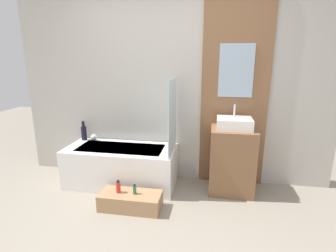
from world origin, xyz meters
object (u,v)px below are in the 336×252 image
(bottle_soap_primary, at_px, (118,187))
(bottle_soap_secondary, at_px, (135,190))
(vase_tall_dark, at_px, (84,132))
(sink, at_px, (234,123))
(vase_round_light, at_px, (94,137))
(wooden_step_bench, at_px, (131,201))
(bathtub, at_px, (121,166))

(bottle_soap_primary, bearing_deg, bottle_soap_secondary, 0.00)
(vase_tall_dark, xyz_separation_m, bottle_soap_secondary, (0.98, -0.79, -0.39))
(sink, height_order, vase_round_light, sink)
(wooden_step_bench, height_order, bottle_soap_secondary, bottle_soap_secondary)
(wooden_step_bench, height_order, sink, sink)
(wooden_step_bench, distance_m, bottle_soap_secondary, 0.15)
(bathtub, bearing_deg, vase_round_light, 154.47)
(bathtub, distance_m, sink, 1.56)
(wooden_step_bench, distance_m, vase_round_light, 1.20)
(bottle_soap_secondary, bearing_deg, vase_round_light, 136.54)
(bathtub, relative_size, bottle_soap_secondary, 12.52)
(vase_round_light, height_order, bottle_soap_secondary, vase_round_light)
(wooden_step_bench, relative_size, bottle_soap_secondary, 6.02)
(wooden_step_bench, bearing_deg, bottle_soap_primary, -180.00)
(bottle_soap_primary, bearing_deg, wooden_step_bench, 0.00)
(sink, xyz_separation_m, bottle_soap_secondary, (-1.08, -0.62, -0.65))
(bathtub, distance_m, bottle_soap_primary, 0.58)
(bathtub, xyz_separation_m, sink, (1.43, 0.07, 0.63))
(bottle_soap_secondary, bearing_deg, bathtub, 122.20)
(sink, height_order, bottle_soap_secondary, sink)
(bottle_soap_primary, bearing_deg, vase_round_light, 129.16)
(sink, height_order, bottle_soap_primary, sink)
(bottle_soap_primary, bearing_deg, bathtub, 106.18)
(vase_tall_dark, bearing_deg, vase_round_light, -3.04)
(bathtub, bearing_deg, vase_tall_dark, 159.39)
(wooden_step_bench, relative_size, bottle_soap_primary, 4.66)
(sink, relative_size, vase_round_light, 4.59)
(vase_round_light, xyz_separation_m, bottle_soap_secondary, (0.83, -0.78, -0.32))
(vase_round_light, distance_m, bottle_soap_secondary, 1.19)
(wooden_step_bench, bearing_deg, sink, 28.95)
(bottle_soap_primary, xyz_separation_m, bottle_soap_secondary, (0.19, 0.00, -0.01))
(bottle_soap_secondary, bearing_deg, wooden_step_bench, 180.00)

